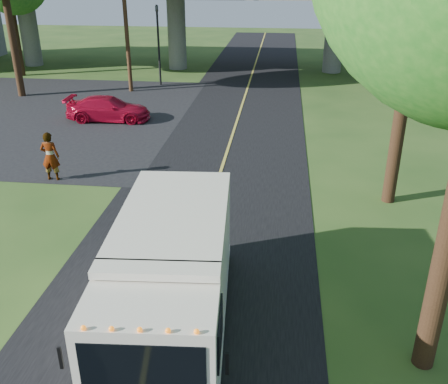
% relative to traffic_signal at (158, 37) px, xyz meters
% --- Properties ---
extents(ground, '(120.00, 120.00, 0.00)m').
position_rel_traffic_signal_xyz_m(ground, '(6.00, -26.00, -3.20)').
color(ground, '#2A4B1B').
rests_on(ground, ground).
extents(road, '(7.00, 90.00, 0.02)m').
position_rel_traffic_signal_xyz_m(road, '(6.00, -16.00, -3.19)').
color(road, black).
rests_on(road, ground).
extents(parking_lot, '(16.00, 18.00, 0.01)m').
position_rel_traffic_signal_xyz_m(parking_lot, '(-5.00, -8.00, -3.19)').
color(parking_lot, black).
rests_on(parking_lot, ground).
extents(lane_line, '(0.12, 90.00, 0.01)m').
position_rel_traffic_signal_xyz_m(lane_line, '(6.00, -16.00, -3.17)').
color(lane_line, gold).
rests_on(lane_line, road).
extents(overpass, '(54.00, 10.00, 7.30)m').
position_rel_traffic_signal_xyz_m(overpass, '(6.00, 6.00, 1.36)').
color(overpass, slate).
rests_on(overpass, ground).
extents(traffic_signal, '(0.18, 0.22, 5.20)m').
position_rel_traffic_signal_xyz_m(traffic_signal, '(0.00, 0.00, 0.00)').
color(traffic_signal, black).
rests_on(traffic_signal, ground).
extents(utility_pole, '(1.60, 0.26, 9.00)m').
position_rel_traffic_signal_xyz_m(utility_pole, '(-1.50, -2.00, 1.40)').
color(utility_pole, '#472D19').
rests_on(utility_pole, ground).
extents(step_van, '(2.81, 6.62, 2.72)m').
position_rel_traffic_signal_xyz_m(step_van, '(6.10, -24.60, -1.72)').
color(step_van, silver).
rests_on(step_van, ground).
extents(red_sedan, '(4.45, 1.99, 1.27)m').
position_rel_traffic_signal_xyz_m(red_sedan, '(-0.78, -8.56, -2.57)').
color(red_sedan, '#A90A25').
rests_on(red_sedan, ground).
extents(pedestrian, '(0.73, 0.50, 1.92)m').
position_rel_traffic_signal_xyz_m(pedestrian, '(-0.34, -16.58, -2.24)').
color(pedestrian, gray).
rests_on(pedestrian, ground).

